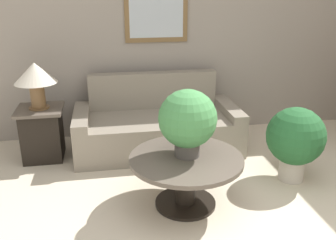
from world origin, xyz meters
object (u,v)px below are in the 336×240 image
couch_main (157,127)px  potted_plant_on_table (188,120)px  potted_plant_floor (295,139)px  table_lamp (35,76)px  side_table (42,133)px  coffee_table (186,170)px

couch_main → potted_plant_on_table: potted_plant_on_table is taller
potted_plant_floor → potted_plant_on_table: bearing=-168.3°
couch_main → table_lamp: 1.56m
table_lamp → potted_plant_on_table: (1.47, -1.26, -0.16)m
potted_plant_on_table → side_table: bearing=139.5°
coffee_table → table_lamp: size_ratio=1.96×
table_lamp → side_table: bearing=-26.6°
potted_plant_on_table → table_lamp: bearing=139.5°
side_table → coffee_table: bearing=-41.5°
couch_main → potted_plant_on_table: bearing=-85.9°
coffee_table → potted_plant_on_table: potted_plant_on_table is taller
coffee_table → table_lamp: (-1.46, 1.29, 0.64)m
table_lamp → potted_plant_floor: 2.91m
table_lamp → potted_plant_floor: bearing=-20.5°
side_table → potted_plant_on_table: 2.00m
couch_main → table_lamp: bearing=-178.0°
coffee_table → potted_plant_floor: 1.26m
side_table → table_lamp: table_lamp is taller
potted_plant_floor → table_lamp: bearing=159.5°
couch_main → potted_plant_on_table: size_ratio=3.23×
coffee_table → table_lamp: bearing=138.5°
coffee_table → potted_plant_floor: (1.22, 0.28, 0.11)m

